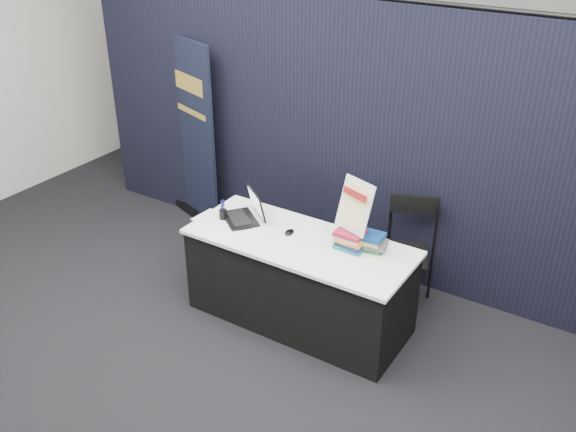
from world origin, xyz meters
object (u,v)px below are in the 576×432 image
at_px(display_table, 299,281).
at_px(laptop, 243,212).
at_px(info_sign, 355,207).
at_px(pullup_banner, 194,144).
at_px(book_stack_tall, 351,240).
at_px(stacking_chair, 403,248).
at_px(book_stack_short, 370,241).

height_order(display_table, laptop, laptop).
distance_m(info_sign, pullup_banner, 2.39).
xyz_separation_m(laptop, info_sign, (0.97, 0.08, 0.28)).
height_order(book_stack_tall, stacking_chair, stacking_chair).
distance_m(book_stack_short, pullup_banner, 2.48).
relative_size(book_stack_short, pullup_banner, 0.13).
height_order(display_table, pullup_banner, pullup_banner).
xyz_separation_m(display_table, book_stack_short, (0.51, 0.18, 0.44)).
bearing_deg(book_stack_short, book_stack_tall, -149.58).
bearing_deg(laptop, stacking_chair, 64.84).
bearing_deg(display_table, book_stack_tall, 16.13).
height_order(laptop, book_stack_tall, laptop).
height_order(display_table, book_stack_short, book_stack_short).
bearing_deg(pullup_banner, stacking_chair, 13.24).
distance_m(laptop, stacking_chair, 1.36).
bearing_deg(info_sign, book_stack_short, 37.81).
distance_m(info_sign, stacking_chair, 0.81).
height_order(book_stack_short, stacking_chair, stacking_chair).
xyz_separation_m(book_stack_tall, stacking_chair, (0.20, 0.58, -0.30)).
bearing_deg(info_sign, display_table, -140.52).
bearing_deg(book_stack_tall, pullup_banner, 159.50).
xyz_separation_m(laptop, stacking_chair, (1.18, 0.62, -0.29)).
bearing_deg(display_table, book_stack_short, 19.82).
height_order(book_stack_tall, pullup_banner, pullup_banner).
relative_size(laptop, book_stack_tall, 1.95).
xyz_separation_m(book_stack_tall, pullup_banner, (-2.23, 0.84, 0.02)).
bearing_deg(display_table, info_sign, 20.22).
height_order(display_table, stacking_chair, stacking_chair).
bearing_deg(book_stack_tall, stacking_chair, 70.59).
bearing_deg(info_sign, book_stack_tall, -70.74).
bearing_deg(stacking_chair, laptop, -173.95).
relative_size(display_table, stacking_chair, 1.92).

